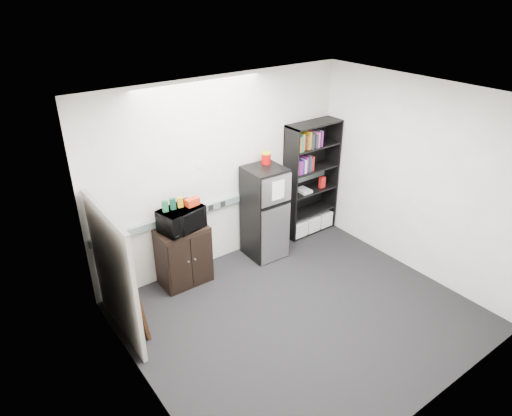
{
  "coord_description": "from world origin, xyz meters",
  "views": [
    {
      "loc": [
        -3.12,
        -3.29,
        3.81
      ],
      "look_at": [
        -0.04,
        0.9,
        1.16
      ],
      "focal_mm": 32.0,
      "sensor_mm": 36.0,
      "label": 1
    }
  ],
  "objects_px": {
    "cabinet": "(184,256)",
    "microwave": "(181,219)",
    "bookshelf": "(311,180)",
    "refrigerator": "(265,213)",
    "cubicle_partition": "(114,274)"
  },
  "relations": [
    {
      "from": "cabinet",
      "to": "refrigerator",
      "type": "distance_m",
      "value": 1.35
    },
    {
      "from": "cubicle_partition",
      "to": "refrigerator",
      "type": "relative_size",
      "value": 1.15
    },
    {
      "from": "cubicle_partition",
      "to": "cabinet",
      "type": "distance_m",
      "value": 1.22
    },
    {
      "from": "cubicle_partition",
      "to": "microwave",
      "type": "xyz_separation_m",
      "value": [
        1.08,
        0.4,
        0.18
      ]
    },
    {
      "from": "cabinet",
      "to": "microwave",
      "type": "height_order",
      "value": "microwave"
    },
    {
      "from": "microwave",
      "to": "cubicle_partition",
      "type": "bearing_deg",
      "value": -171.98
    },
    {
      "from": "cubicle_partition",
      "to": "refrigerator",
      "type": "xyz_separation_m",
      "value": [
        2.4,
        0.34,
        -0.11
      ]
    },
    {
      "from": "cubicle_partition",
      "to": "cabinet",
      "type": "height_order",
      "value": "cubicle_partition"
    },
    {
      "from": "bookshelf",
      "to": "cabinet",
      "type": "bearing_deg",
      "value": -178.43
    },
    {
      "from": "microwave",
      "to": "refrigerator",
      "type": "height_order",
      "value": "refrigerator"
    },
    {
      "from": "bookshelf",
      "to": "refrigerator",
      "type": "distance_m",
      "value": 1.06
    },
    {
      "from": "bookshelf",
      "to": "microwave",
      "type": "height_order",
      "value": "bookshelf"
    },
    {
      "from": "bookshelf",
      "to": "refrigerator",
      "type": "height_order",
      "value": "bookshelf"
    },
    {
      "from": "cubicle_partition",
      "to": "refrigerator",
      "type": "distance_m",
      "value": 2.42
    },
    {
      "from": "bookshelf",
      "to": "cubicle_partition",
      "type": "distance_m",
      "value": 3.46
    }
  ]
}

